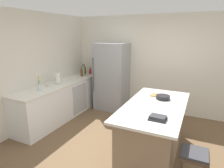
{
  "coord_description": "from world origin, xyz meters",
  "views": [
    {
      "loc": [
        1.06,
        -2.9,
        2.11
      ],
      "look_at": [
        -0.74,
        0.9,
        1.0
      ],
      "focal_mm": 30.74,
      "sensor_mm": 36.0,
      "label": 1
    }
  ],
  "objects": [
    {
      "name": "wall_left",
      "position": [
        -2.45,
        0.0,
        1.3
      ],
      "size": [
        0.1,
        6.0,
        2.6
      ],
      "primitive_type": "cube",
      "color": "silver",
      "rests_on": "ground_plane"
    },
    {
      "name": "cutting_board",
      "position": [
        0.38,
        0.7,
        0.94
      ],
      "size": [
        0.34,
        0.25,
        0.02
      ],
      "color": "#9E7042",
      "rests_on": "kitchen_island"
    },
    {
      "name": "whiskey_bottle",
      "position": [
        -2.12,
        1.9,
        1.02
      ],
      "size": [
        0.08,
        0.08,
        0.3
      ],
      "color": "brown",
      "rests_on": "counter_run_left"
    },
    {
      "name": "hot_sauce_bottle",
      "position": [
        -1.99,
        2.01,
        1.0
      ],
      "size": [
        0.06,
        0.06,
        0.22
      ],
      "color": "red",
      "rests_on": "counter_run_left"
    },
    {
      "name": "bar_stool",
      "position": [
        1.1,
        -0.47,
        0.51
      ],
      "size": [
        0.36,
        0.36,
        0.62
      ],
      "color": "#473828",
      "rests_on": "ground_plane"
    },
    {
      "name": "mixing_bowl",
      "position": [
        0.47,
        0.56,
        0.96
      ],
      "size": [
        0.26,
        0.26,
        0.07
      ],
      "color": "black",
      "rests_on": "kitchen_island"
    },
    {
      "name": "kitchen_island",
      "position": [
        0.41,
        0.2,
        0.47
      ],
      "size": [
        0.97,
        1.94,
        0.93
      ],
      "color": "#8E755B",
      "rests_on": "ground_plane"
    },
    {
      "name": "gin_bottle",
      "position": [
        -2.05,
        1.72,
        1.04
      ],
      "size": [
        0.08,
        0.08,
        0.31
      ],
      "color": "#8CB79E",
      "rests_on": "counter_run_left"
    },
    {
      "name": "syrup_bottle",
      "position": [
        -2.04,
        1.61,
        1.02
      ],
      "size": [
        0.06,
        0.06,
        0.27
      ],
      "color": "#5B3319",
      "rests_on": "counter_run_left"
    },
    {
      "name": "refrigerator",
      "position": [
        -1.2,
        1.86,
        0.93
      ],
      "size": [
        0.85,
        0.72,
        1.86
      ],
      "color": "#93969B",
      "rests_on": "ground_plane"
    },
    {
      "name": "vinegar_bottle",
      "position": [
        -2.13,
        1.82,
        1.04
      ],
      "size": [
        0.06,
        0.06,
        0.33
      ],
      "color": "#994C23",
      "rests_on": "counter_run_left"
    },
    {
      "name": "ground_plane",
      "position": [
        0.0,
        0.0,
        0.0
      ],
      "size": [
        7.2,
        7.2,
        0.0
      ],
      "primitive_type": "plane",
      "color": "brown"
    },
    {
      "name": "sink_faucet",
      "position": [
        -2.13,
        0.37,
        1.07
      ],
      "size": [
        0.15,
        0.05,
        0.3
      ],
      "color": "silver",
      "rests_on": "counter_run_left"
    },
    {
      "name": "wall_rear",
      "position": [
        0.0,
        2.25,
        1.3
      ],
      "size": [
        6.0,
        0.1,
        2.6
      ],
      "primitive_type": "cube",
      "color": "silver",
      "rests_on": "ground_plane"
    },
    {
      "name": "counter_run_left",
      "position": [
        -2.09,
        0.75,
        0.46
      ],
      "size": [
        0.66,
        2.73,
        0.91
      ],
      "color": "white",
      "rests_on": "ground_plane"
    },
    {
      "name": "flower_vase",
      "position": [
        -2.05,
        0.02,
        1.01
      ],
      "size": [
        0.08,
        0.08,
        0.33
      ],
      "color": "silver",
      "rests_on": "counter_run_left"
    },
    {
      "name": "paper_towel_roll",
      "position": [
        -2.09,
        0.66,
        1.05
      ],
      "size": [
        0.14,
        0.14,
        0.31
      ],
      "color": "gray",
      "rests_on": "counter_run_left"
    },
    {
      "name": "cookbook_stack",
      "position": [
        0.58,
        -0.36,
        0.95
      ],
      "size": [
        0.25,
        0.18,
        0.06
      ],
      "color": "#2D2D33",
      "rests_on": "kitchen_island"
    }
  ]
}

